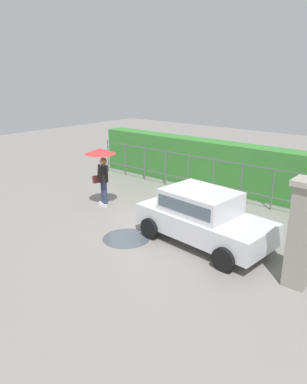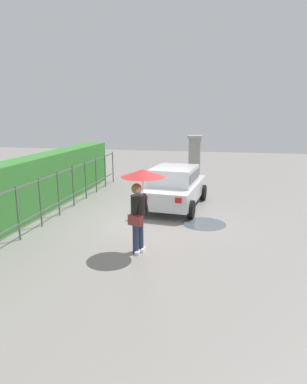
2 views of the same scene
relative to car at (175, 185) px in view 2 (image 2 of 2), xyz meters
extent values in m
plane|color=gray|center=(-1.68, 0.39, -0.80)|extent=(40.00, 40.00, 0.00)
cube|color=silver|center=(0.06, -0.01, -0.22)|extent=(3.85, 2.00, 0.60)
cube|color=silver|center=(-0.09, 0.01, 0.38)|extent=(2.03, 1.62, 0.60)
cube|color=#4C5B66|center=(-0.09, 0.01, 0.40)|extent=(1.89, 1.63, 0.33)
cylinder|color=black|center=(1.39, 0.70, -0.50)|extent=(0.61, 0.24, 0.60)
cylinder|color=black|center=(1.22, -0.97, -0.50)|extent=(0.61, 0.24, 0.60)
cylinder|color=black|center=(-1.10, 0.95, -0.50)|extent=(0.61, 0.24, 0.60)
cylinder|color=black|center=(-1.27, -0.72, -0.50)|extent=(0.61, 0.24, 0.60)
cube|color=red|center=(-1.74, 0.73, -0.07)|extent=(0.08, 0.20, 0.16)
cube|color=red|center=(-1.85, -0.37, -0.07)|extent=(0.08, 0.20, 0.16)
cylinder|color=#2D3856|center=(-4.16, 0.27, -0.37)|extent=(0.15, 0.15, 0.86)
cylinder|color=#2D3856|center=(-4.35, 0.34, -0.37)|extent=(0.15, 0.15, 0.86)
cube|color=white|center=(-4.18, 0.21, -0.76)|extent=(0.26, 0.10, 0.08)
cube|color=white|center=(-4.37, 0.29, -0.76)|extent=(0.26, 0.10, 0.08)
cylinder|color=black|center=(-4.25, 0.30, 0.35)|extent=(0.34, 0.34, 0.58)
sphere|color=#DBAD89|center=(-4.25, 0.30, 0.78)|extent=(0.22, 0.22, 0.22)
sphere|color=olive|center=(-4.24, 0.33, 0.80)|extent=(0.25, 0.25, 0.25)
cylinder|color=black|center=(-4.08, 0.15, 0.37)|extent=(0.24, 0.17, 0.56)
cylinder|color=black|center=(-4.49, 0.31, 0.37)|extent=(0.24, 0.17, 0.56)
cylinder|color=#B2B2B7|center=(-4.22, 0.18, 0.69)|extent=(0.02, 0.02, 0.77)
cone|color=red|center=(-4.22, 0.18, 1.17)|extent=(1.05, 1.05, 0.19)
cube|color=maroon|center=(-4.54, 0.29, 0.11)|extent=(0.27, 0.38, 0.24)
cube|color=gray|center=(2.74, -0.46, 0.35)|extent=(0.48, 0.48, 2.30)
cube|color=#9E998E|center=(2.74, -0.46, 1.56)|extent=(0.60, 0.60, 0.12)
cylinder|color=#59605B|center=(-4.11, 3.63, -0.05)|extent=(0.05, 0.05, 1.50)
cylinder|color=#59605B|center=(-2.97, 3.63, -0.05)|extent=(0.05, 0.05, 1.50)
cylinder|color=#59605B|center=(-1.82, 3.63, -0.05)|extent=(0.05, 0.05, 1.50)
cylinder|color=#59605B|center=(-0.67, 3.63, -0.05)|extent=(0.05, 0.05, 1.50)
cylinder|color=#59605B|center=(0.48, 3.63, -0.05)|extent=(0.05, 0.05, 1.50)
cylinder|color=#59605B|center=(1.62, 3.63, -0.05)|extent=(0.05, 0.05, 1.50)
cylinder|color=#59605B|center=(2.77, 3.63, -0.05)|extent=(0.05, 0.05, 1.50)
cylinder|color=#59605B|center=(3.92, 3.63, -0.05)|extent=(0.05, 0.05, 1.50)
cube|color=#59605B|center=(-1.82, 3.63, 0.62)|extent=(11.47, 0.03, 0.04)
cube|color=#59605B|center=(-1.82, 3.63, -0.35)|extent=(11.47, 0.03, 0.04)
cube|color=#387F33|center=(-1.82, 4.63, 0.15)|extent=(12.47, 0.90, 1.90)
cylinder|color=#4C545B|center=(-1.77, -1.17, -0.80)|extent=(1.35, 1.35, 0.00)
camera|label=1|loc=(4.72, -7.77, 3.63)|focal=33.45mm
camera|label=2|loc=(-11.80, -1.62, 2.55)|focal=31.53mm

